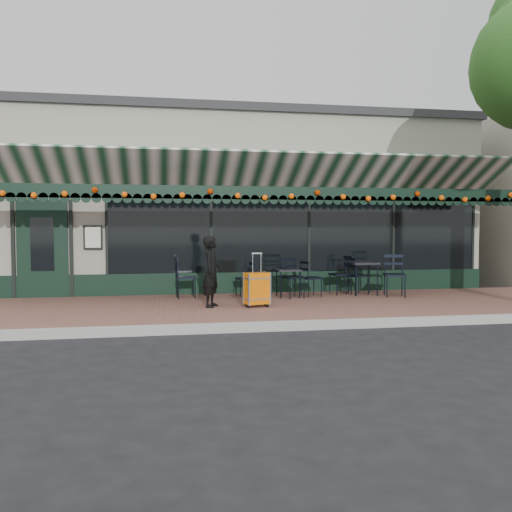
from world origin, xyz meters
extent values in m
plane|color=black|center=(0.00, 0.00, 0.00)|extent=(80.00, 80.00, 0.00)
cube|color=brown|center=(0.00, 2.00, 0.07)|extent=(18.00, 4.00, 0.15)
cube|color=#9E9E99|center=(0.00, -0.08, 0.07)|extent=(18.00, 0.16, 0.15)
cube|color=#9C9787|center=(0.00, 8.00, 2.25)|extent=(12.00, 8.00, 4.50)
cube|color=black|center=(1.20, 3.98, 1.65)|extent=(9.20, 0.04, 2.00)
cube|color=black|center=(-4.80, 3.98, 1.25)|extent=(1.10, 0.07, 2.20)
cube|color=silver|center=(-3.70, 3.94, 1.50)|extent=(0.42, 0.04, 0.55)
cube|color=black|center=(0.00, 2.52, 2.46)|extent=(12.00, 0.03, 0.28)
cylinder|color=#FF4708|center=(0.00, 2.46, 2.44)|extent=(11.60, 0.12, 0.12)
imported|color=black|center=(-1.20, 1.82, 0.85)|extent=(0.51, 0.60, 1.40)
cube|color=orange|center=(-0.32, 1.65, 0.52)|extent=(0.52, 0.38, 0.62)
cube|color=black|center=(-0.32, 1.65, 0.18)|extent=(0.52, 0.38, 0.06)
cube|color=silver|center=(-0.32, 1.65, 1.02)|extent=(0.21, 0.09, 0.38)
cube|color=black|center=(2.48, 3.15, 0.89)|extent=(0.62, 0.62, 0.04)
cylinder|color=black|center=(2.22, 2.89, 0.51)|extent=(0.03, 0.03, 0.72)
cylinder|color=black|center=(2.74, 2.89, 0.51)|extent=(0.03, 0.03, 0.72)
cylinder|color=black|center=(2.22, 3.41, 0.51)|extent=(0.03, 0.03, 0.72)
cylinder|color=black|center=(2.74, 3.41, 0.51)|extent=(0.03, 0.03, 0.72)
cube|color=black|center=(0.64, 3.01, 0.77)|extent=(0.51, 0.51, 0.03)
cylinder|color=black|center=(0.43, 2.80, 0.45)|extent=(0.03, 0.03, 0.60)
cylinder|color=black|center=(0.86, 2.80, 0.45)|extent=(0.03, 0.03, 0.60)
cylinder|color=black|center=(0.43, 3.23, 0.45)|extent=(0.03, 0.03, 0.60)
cylinder|color=black|center=(0.86, 3.23, 0.45)|extent=(0.03, 0.03, 0.60)
camera|label=1|loc=(-2.23, -8.85, 1.72)|focal=38.00mm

